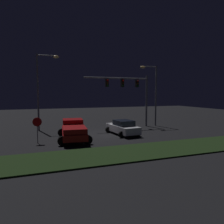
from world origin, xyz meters
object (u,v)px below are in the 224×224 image
car_sedan (123,127)px  stop_sign (37,125)px  traffic_signal_gantry (129,88)px  street_lamp_left (42,83)px  pickup_truck (73,129)px  street_lamp_right (153,88)px

car_sedan → stop_sign: size_ratio=2.05×
stop_sign → traffic_signal_gantry: bearing=25.8°
street_lamp_left → stop_sign: (-0.77, -6.65, -3.85)m
street_lamp_left → pickup_truck: bearing=-69.4°
pickup_truck → car_sedan: bearing=-74.5°
street_lamp_right → stop_sign: bearing=-159.9°
traffic_signal_gantry → street_lamp_right: (3.26, -0.11, 0.02)m
traffic_signal_gantry → street_lamp_right: street_lamp_right is taller
street_lamp_left → stop_sign: 7.72m
car_sedan → street_lamp_left: (-7.64, 5.48, 4.68)m
pickup_truck → traffic_signal_gantry: (7.94, 5.02, 3.90)m
street_lamp_right → stop_sign: (-14.33, -5.25, -3.36)m
street_lamp_right → street_lamp_left: bearing=174.1°
pickup_truck → street_lamp_right: street_lamp_right is taller
traffic_signal_gantry → street_lamp_left: 10.40m
pickup_truck → street_lamp_left: bearing=27.1°
car_sedan → street_lamp_left: street_lamp_left is taller
pickup_truck → traffic_signal_gantry: traffic_signal_gantry is taller
traffic_signal_gantry → pickup_truck: bearing=-147.7°
pickup_truck → car_sedan: 5.34m
pickup_truck → street_lamp_left: 8.06m
street_lamp_right → stop_sign: size_ratio=3.49×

